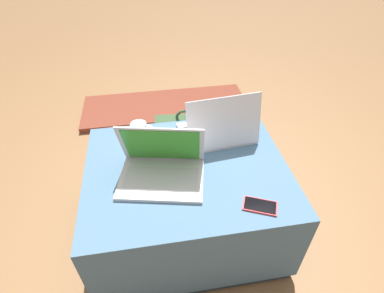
{
  "coord_description": "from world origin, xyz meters",
  "views": [
    {
      "loc": [
        -0.14,
        -0.98,
        1.43
      ],
      "look_at": [
        0.03,
        0.05,
        0.55
      ],
      "focal_mm": 28.0,
      "sensor_mm": 36.0,
      "label": 1
    }
  ],
  "objects_px": {
    "laptop_near": "(162,167)",
    "backpack": "(185,147)",
    "laptop_far": "(218,130)",
    "cell_phone": "(260,206)",
    "coffee_mug": "(140,131)"
  },
  "relations": [
    {
      "from": "laptop_near",
      "to": "backpack",
      "type": "distance_m",
      "value": 0.62
    },
    {
      "from": "backpack",
      "to": "laptop_far",
      "type": "bearing_deg",
      "value": 120.45
    },
    {
      "from": "cell_phone",
      "to": "laptop_near",
      "type": "bearing_deg",
      "value": -98.74
    },
    {
      "from": "coffee_mug",
      "to": "laptop_near",
      "type": "bearing_deg",
      "value": -73.58
    },
    {
      "from": "laptop_near",
      "to": "backpack",
      "type": "bearing_deg",
      "value": 83.55
    },
    {
      "from": "cell_phone",
      "to": "backpack",
      "type": "distance_m",
      "value": 0.81
    },
    {
      "from": "laptop_far",
      "to": "laptop_near",
      "type": "bearing_deg",
      "value": 30.03
    },
    {
      "from": "laptop_far",
      "to": "cell_phone",
      "type": "distance_m",
      "value": 0.46
    },
    {
      "from": "laptop_near",
      "to": "cell_phone",
      "type": "xyz_separation_m",
      "value": [
        0.37,
        -0.24,
        -0.05
      ]
    },
    {
      "from": "laptop_near",
      "to": "coffee_mug",
      "type": "distance_m",
      "value": 0.3
    },
    {
      "from": "cell_phone",
      "to": "backpack",
      "type": "height_order",
      "value": "backpack"
    },
    {
      "from": "laptop_far",
      "to": "backpack",
      "type": "distance_m",
      "value": 0.45
    },
    {
      "from": "laptop_near",
      "to": "backpack",
      "type": "height_order",
      "value": "laptop_near"
    },
    {
      "from": "laptop_far",
      "to": "cell_phone",
      "type": "relative_size",
      "value": 2.52
    },
    {
      "from": "laptop_near",
      "to": "coffee_mug",
      "type": "height_order",
      "value": "laptop_near"
    }
  ]
}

